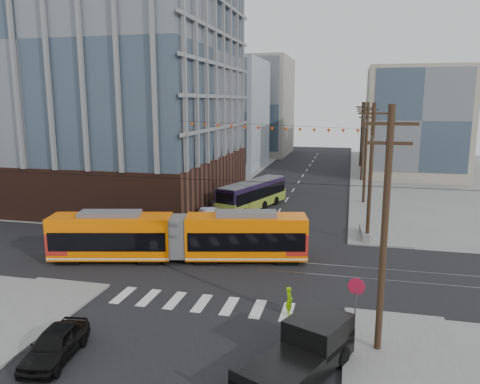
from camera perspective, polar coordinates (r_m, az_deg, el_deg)
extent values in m
plane|color=slate|center=(29.37, -1.33, -11.21)|extent=(160.00, 160.00, 0.00)
cube|color=#381E16|center=(57.24, -17.51, 13.72)|extent=(30.00, 25.00, 28.60)
cube|color=#8C99A5|center=(81.89, -3.64, 9.52)|extent=(18.00, 16.00, 18.00)
cube|color=gray|center=(74.89, 20.55, 7.95)|extent=(14.00, 14.00, 16.00)
cube|color=gray|center=(100.49, 1.41, 10.38)|extent=(16.00, 18.00, 20.00)
cube|color=#8C99A5|center=(95.01, 20.28, 7.87)|extent=(16.00, 16.00, 14.00)
cylinder|color=black|center=(21.10, 17.18, -4.91)|extent=(0.30, 0.30, 11.00)
cylinder|color=black|center=(82.48, 14.57, 6.77)|extent=(0.30, 0.30, 11.00)
imported|color=black|center=(22.86, -21.62, -16.87)|extent=(2.17, 4.35, 1.42)
imported|color=#A8ACC4|center=(44.17, -3.55, -2.63)|extent=(1.68, 4.34, 1.41)
imported|color=silver|center=(48.28, -2.48, -1.54)|extent=(2.76, 4.58, 1.24)
imported|color=slate|center=(54.11, -0.68, -0.12)|extent=(3.79, 5.22, 1.32)
imported|color=#8EE805|center=(25.40, 6.02, -13.06)|extent=(0.53, 0.65, 1.55)
cube|color=slate|center=(40.03, 14.90, -4.91)|extent=(1.07, 3.86, 0.76)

